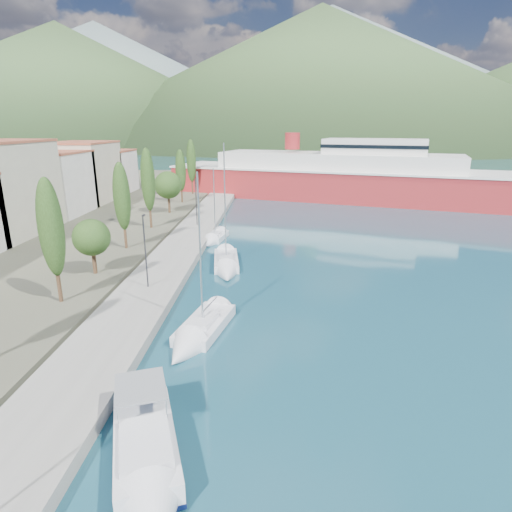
{
  "coord_description": "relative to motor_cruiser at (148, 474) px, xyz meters",
  "views": [
    {
      "loc": [
        1.52,
        -19.2,
        13.71
      ],
      "look_at": [
        0.0,
        14.0,
        3.5
      ],
      "focal_mm": 30.0,
      "sensor_mm": 36.0,
      "label": 1
    }
  ],
  "objects": [
    {
      "name": "sailboat_mid",
      "position": [
        0.18,
        26.13,
        -0.22
      ],
      "size": [
        3.55,
        9.3,
        13.05
      ],
      "color": "silver",
      "rests_on": "ground"
    },
    {
      "name": "town_buildings",
      "position": [
        -28.64,
        42.76,
        5.03
      ],
      "size": [
        9.2,
        69.2,
        11.3
      ],
      "color": "beige",
      "rests_on": "land_strip"
    },
    {
      "name": "sailboat_far",
      "position": [
        -2.74,
        36.64,
        -0.26
      ],
      "size": [
        3.06,
        6.79,
        9.62
      ],
      "color": "silver",
      "rests_on": "ground"
    },
    {
      "name": "ground",
      "position": [
        3.36,
        125.85,
        -0.53
      ],
      "size": [
        1400.0,
        1400.0,
        0.0
      ],
      "primitive_type": "plane",
      "color": "#1B4B5B"
    },
    {
      "name": "tree_row",
      "position": [
        -11.51,
        40.08,
        5.19
      ],
      "size": [
        4.15,
        64.42,
        10.42
      ],
      "color": "#47301E",
      "rests_on": "land_strip"
    },
    {
      "name": "hills_far",
      "position": [
        141.95,
        624.58,
        76.86
      ],
      "size": [
        1480.0,
        900.0,
        180.0
      ],
      "color": "slate",
      "rests_on": "ground"
    },
    {
      "name": "ferry",
      "position": [
        16.86,
        70.11,
        3.42
      ],
      "size": [
        66.41,
        33.26,
        12.98
      ],
      "color": "maroon",
      "rests_on": "ground"
    },
    {
      "name": "quay",
      "position": [
        -5.64,
        31.85,
        -0.13
      ],
      "size": [
        5.0,
        88.0,
        0.8
      ],
      "primitive_type": "cube",
      "color": "gray",
      "rests_on": "ground"
    },
    {
      "name": "hills_near",
      "position": [
        101.4,
        378.35,
        48.65
      ],
      "size": [
        1010.0,
        520.0,
        115.0
      ],
      "color": "#3B582E",
      "rests_on": "ground"
    },
    {
      "name": "motor_cruiser",
      "position": [
        0.0,
        0.0,
        0.0
      ],
      "size": [
        5.35,
        9.1,
        3.23
      ],
      "color": "#091034",
      "rests_on": "ground"
    },
    {
      "name": "sailboat_near",
      "position": [
        -0.34,
        11.58,
        -0.21
      ],
      "size": [
        4.24,
        8.64,
        11.92
      ],
      "color": "silver",
      "rests_on": "ground"
    },
    {
      "name": "lamp_posts",
      "position": [
        -5.64,
        19.39,
        3.55
      ],
      "size": [
        0.15,
        47.18,
        6.06
      ],
      "color": "#2D2D33",
      "rests_on": "quay"
    }
  ]
}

